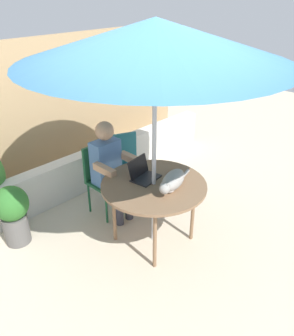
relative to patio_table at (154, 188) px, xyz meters
The scene contains 11 objects.
ground_plane 0.69m from the patio_table, ahead, with size 14.00×14.00×0.00m, color beige.
fence_back 2.33m from the patio_table, 90.00° to the left, with size 5.71×0.08×1.99m, color tan.
planter_wall_low 1.53m from the patio_table, 90.00° to the left, with size 5.14×0.20×0.54m, color beige.
patio_table is the anchor object (origin of this frame).
patio_umbrella 1.49m from the patio_table, ahead, with size 2.47×2.47×2.37m.
chair_occupied 0.89m from the patio_table, 90.00° to the left, with size 0.40×0.40×0.89m.
chair_empty 1.00m from the patio_table, 66.16° to the left, with size 0.53×0.53×0.89m.
person_seated 0.72m from the patio_table, 90.00° to the left, with size 0.48×0.48×1.23m.
laptop 0.22m from the patio_table, 88.86° to the left, with size 0.33×0.29×0.21m.
cat 0.25m from the patio_table, 71.44° to the right, with size 0.64×0.31×0.17m.
potted_plant_by_chair 1.57m from the patio_table, 135.63° to the left, with size 0.38×0.38×0.71m.
Camera 1 is at (-2.30, -2.13, 2.62)m, focal length 36.95 mm.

